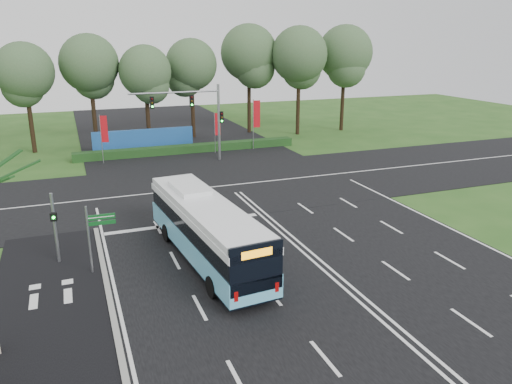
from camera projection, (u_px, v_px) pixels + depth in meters
ground at (292, 243)px, 27.85m from camera, size 120.00×120.00×0.00m
road_main at (292, 243)px, 27.84m from camera, size 20.00×120.00×0.04m
road_cross at (227, 186)px, 38.55m from camera, size 120.00×14.00×0.05m
bike_path at (51, 310)px, 20.92m from camera, size 5.00×18.00×0.06m
kerb_strip at (110, 300)px, 21.72m from camera, size 0.25×18.00×0.12m
city_bus at (206, 230)px, 25.20m from camera, size 3.48×11.91×3.37m
pedestrian_signal at (55, 226)px, 24.80m from camera, size 0.34×0.43×3.71m
street_sign at (95, 230)px, 23.76m from camera, size 1.34×0.13×3.44m
banner_flag_left at (103, 132)px, 44.55m from camera, size 0.65×0.20×4.47m
banner_flag_mid at (217, 126)px, 48.74m from camera, size 0.60×0.11×4.06m
banner_flag_right at (256, 117)px, 50.34m from camera, size 0.75×0.15×5.09m
traffic_light_gantry at (200, 111)px, 44.84m from camera, size 8.41×0.28×7.00m
hedge at (189, 149)px, 49.60m from camera, size 22.00×1.20×0.80m
blue_hoarding at (144, 140)px, 50.27m from camera, size 10.00×0.30×2.20m
eucalyptus_row at (200, 61)px, 54.00m from camera, size 46.66×9.51×12.58m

